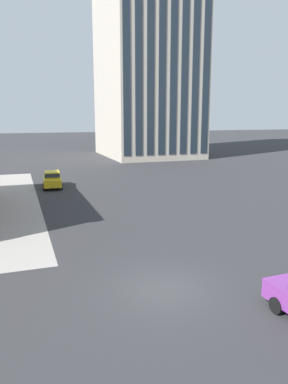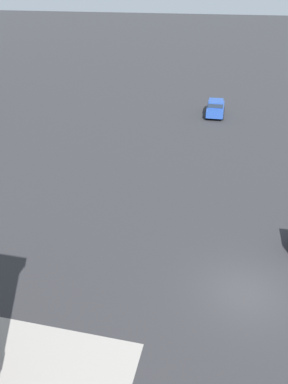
# 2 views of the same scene
# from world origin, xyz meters

# --- Properties ---
(ground_plane) EXTENTS (320.00, 320.00, 0.00)m
(ground_plane) POSITION_xyz_m (0.00, 0.00, 0.00)
(ground_plane) COLOR #2D2D30
(car_main_southbound_near) EXTENTS (2.14, 4.52, 1.68)m
(car_main_southbound_near) POSITION_xyz_m (-2.19, 25.33, 0.92)
(car_main_southbound_near) COLOR gold
(car_main_southbound_near) RESTS_ON ground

